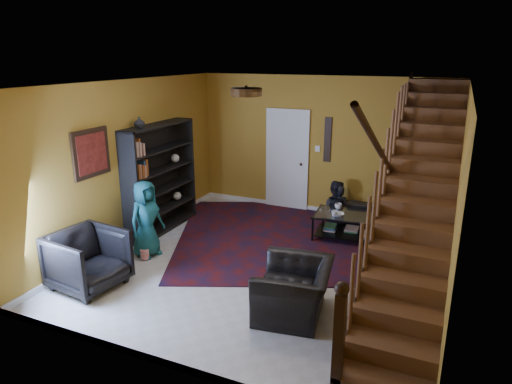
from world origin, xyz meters
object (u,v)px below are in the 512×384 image
Objects in this scene: coffee_table at (351,225)px; armchair_left at (88,260)px; armchair_right at (294,290)px; bookshelf at (161,180)px; sofa at (388,215)px.

armchair_left is at bearing -133.34° from coffee_table.
coffee_table is (0.13, 2.70, -0.06)m from armchair_right.
coffee_table is (3.02, 3.20, -0.14)m from armchair_left.
bookshelf is 2.17× the size of armchair_left.
sofa is at bearing 56.86° from coffee_table.
sofa is (3.90, 1.70, -0.68)m from bookshelf.
bookshelf reaches higher than armchair_left.
sofa is at bearing 160.75° from armchair_right.
armchair_right is at bearing -73.07° from armchair_left.
coffee_table is at bearing 52.58° from sofa.
armchair_right is at bearing -29.11° from bookshelf.
armchair_right is at bearing 75.06° from sofa.
armchair_left reaches higher than sofa.
armchair_left is 0.89× the size of armchair_right.
armchair_left is 4.40m from coffee_table.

